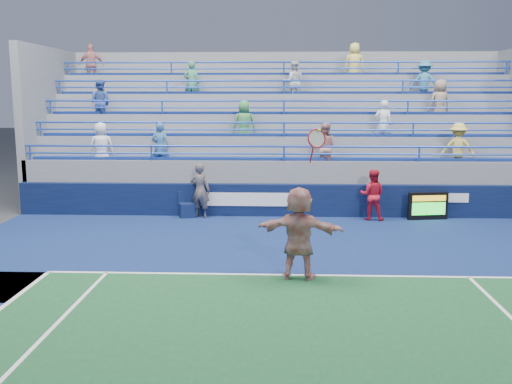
{
  "coord_description": "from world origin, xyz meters",
  "views": [
    {
      "loc": [
        -0.16,
        -12.42,
        4.01
      ],
      "look_at": [
        -0.77,
        2.5,
        1.5
      ],
      "focal_mm": 40.0,
      "sensor_mm": 36.0,
      "label": 1
    }
  ],
  "objects_px": {
    "line_judge": "(200,190)",
    "ball_girl": "(372,195)",
    "tennis_player": "(299,233)",
    "serve_speed_board": "(428,206)",
    "judge_chair": "(187,209)"
  },
  "relations": [
    {
      "from": "line_judge",
      "to": "ball_girl",
      "type": "height_order",
      "value": "line_judge"
    },
    {
      "from": "tennis_player",
      "to": "ball_girl",
      "type": "height_order",
      "value": "tennis_player"
    },
    {
      "from": "judge_chair",
      "to": "line_judge",
      "type": "xyz_separation_m",
      "value": [
        0.47,
        -0.02,
        0.65
      ]
    },
    {
      "from": "line_judge",
      "to": "serve_speed_board",
      "type": "bearing_deg",
      "value": -164.55
    },
    {
      "from": "judge_chair",
      "to": "tennis_player",
      "type": "distance_m",
      "value": 7.33
    },
    {
      "from": "serve_speed_board",
      "to": "judge_chair",
      "type": "bearing_deg",
      "value": 179.39
    },
    {
      "from": "serve_speed_board",
      "to": "ball_girl",
      "type": "distance_m",
      "value": 1.88
    },
    {
      "from": "ball_girl",
      "to": "tennis_player",
      "type": "bearing_deg",
      "value": 79.36
    },
    {
      "from": "tennis_player",
      "to": "judge_chair",
      "type": "bearing_deg",
      "value": 119.01
    },
    {
      "from": "line_judge",
      "to": "ball_girl",
      "type": "xyz_separation_m",
      "value": [
        5.66,
        -0.17,
        -0.09
      ]
    },
    {
      "from": "serve_speed_board",
      "to": "tennis_player",
      "type": "distance_m",
      "value": 7.72
    },
    {
      "from": "serve_speed_board",
      "to": "line_judge",
      "type": "distance_m",
      "value": 7.51
    },
    {
      "from": "serve_speed_board",
      "to": "line_judge",
      "type": "bearing_deg",
      "value": 179.51
    },
    {
      "from": "line_judge",
      "to": "ball_girl",
      "type": "relative_size",
      "value": 1.11
    },
    {
      "from": "ball_girl",
      "to": "serve_speed_board",
      "type": "bearing_deg",
      "value": -164.5
    }
  ]
}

